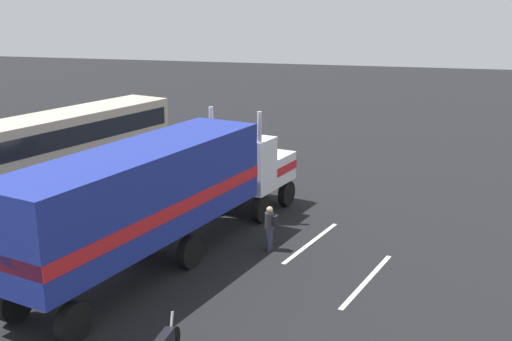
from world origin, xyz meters
TOP-DOWN VIEW (x-y plane):
  - ground_plane at (0.00, 0.00)m, footprint 120.00×120.00m
  - lane_stripe_near at (-2.86, -3.50)m, footprint 4.28×1.35m
  - lane_stripe_mid at (-5.53, -5.75)m, footprint 4.29×1.31m
  - semi_truck at (-5.62, 1.08)m, footprint 14.33×5.97m
  - person_bystander at (-3.91, -2.19)m, footprint 0.34×0.46m
  - parked_bus at (2.42, 9.13)m, footprint 11.26×5.70m

SIDE VIEW (x-z plane):
  - ground_plane at x=0.00m, z-range 0.00..0.00m
  - lane_stripe_near at x=-2.86m, z-range 0.00..0.01m
  - lane_stripe_mid at x=-5.53m, z-range 0.00..0.01m
  - person_bystander at x=-3.91m, z-range 0.08..1.71m
  - parked_bus at x=2.42m, z-range 0.37..3.77m
  - semi_truck at x=-5.62m, z-range 0.27..4.77m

